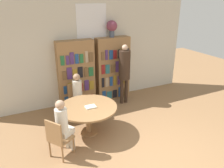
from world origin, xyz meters
TOP-DOWN VIEW (x-y plane):
  - ground_plane at (0.00, 0.00)m, footprint 16.00×16.00m
  - wall_back at (0.00, 3.33)m, footprint 6.40×0.07m
  - bookshelf_left at (-0.59, 3.13)m, footprint 1.05×0.34m
  - bookshelf_right at (0.59, 3.13)m, footprint 1.05×0.34m
  - flower_vase at (0.56, 3.14)m, footprint 0.31×0.31m
  - reading_table at (-0.80, 1.57)m, footprint 1.36×1.36m
  - chair_near_camera at (-1.64, 0.99)m, footprint 0.56×0.56m
  - chair_left_side at (-0.78, 2.58)m, footprint 0.41×0.41m
  - seated_reader_left at (-0.78, 2.40)m, footprint 0.26×0.37m
  - seated_reader_right at (-1.49, 1.09)m, footprint 0.40×0.38m
  - librarian_standing at (0.73, 2.63)m, footprint 0.34×0.61m
  - open_book_on_table at (-0.76, 1.50)m, footprint 0.24×0.18m

SIDE VIEW (x-z plane):
  - ground_plane at x=0.00m, z-range 0.00..0.00m
  - chair_near_camera at x=-1.64m, z-range 0.05..0.92m
  - chair_left_side at x=-0.78m, z-range 0.05..0.92m
  - reading_table at x=-0.80m, z-range 0.25..0.96m
  - seated_reader_left at x=-0.78m, z-range 0.08..1.30m
  - seated_reader_right at x=-1.49m, z-range 0.08..1.31m
  - open_book_on_table at x=-0.76m, z-range 0.70..0.73m
  - bookshelf_left at x=-0.59m, z-range 0.00..1.96m
  - bookshelf_right at x=0.59m, z-range 0.00..1.96m
  - librarian_standing at x=0.73m, z-range 0.23..2.04m
  - wall_back at x=0.00m, z-range 0.01..3.01m
  - flower_vase at x=0.56m, z-range 2.02..2.50m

